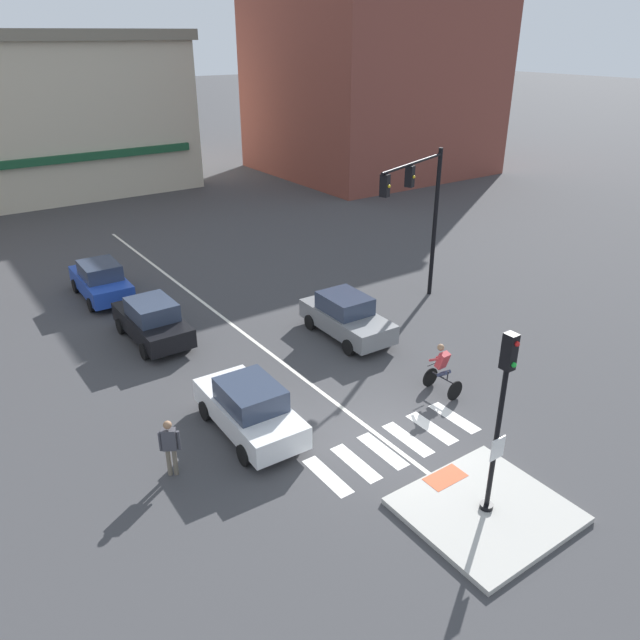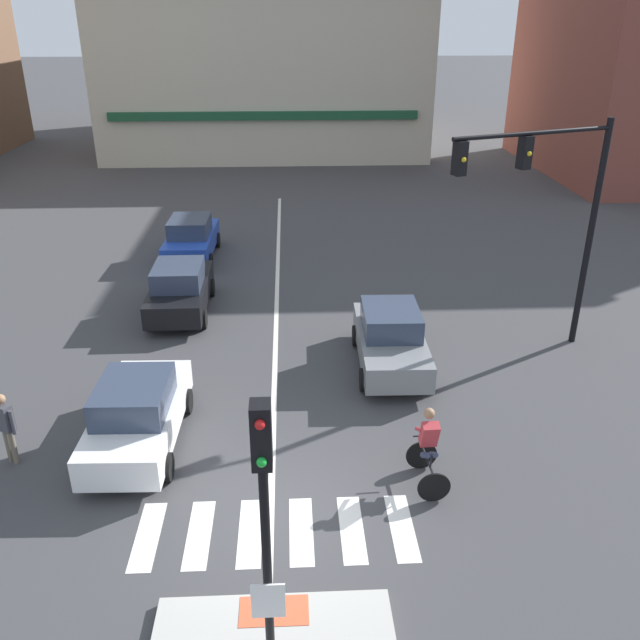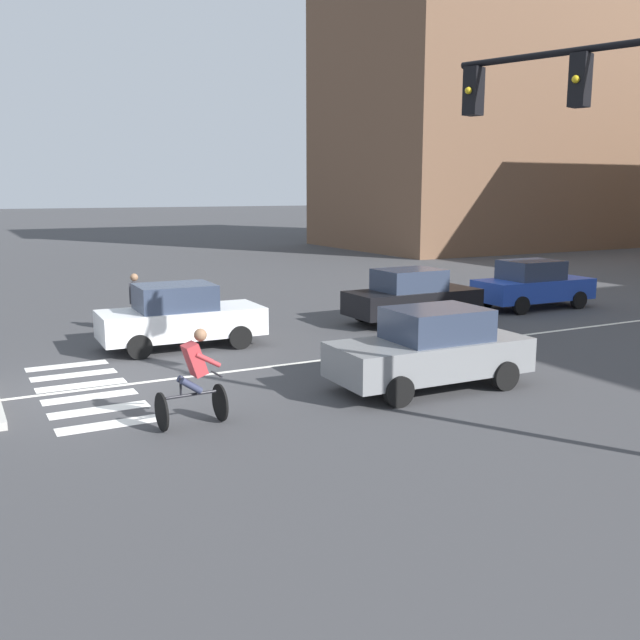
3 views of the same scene
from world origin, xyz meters
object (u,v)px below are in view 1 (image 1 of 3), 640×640
signal_pole (501,409)px  car_black_westbound_far (152,321)px  car_blue_westbound_distant (101,280)px  cyclist (442,368)px  car_white_westbound_near (250,408)px  pedestrian_at_curb_left (170,444)px  traffic_light_mast (421,203)px  car_grey_eastbound_mid (346,316)px

signal_pole → car_black_westbound_far: bearing=103.2°
car_blue_westbound_distant → cyclist: (6.52, -14.06, 0.06)m
signal_pole → car_white_westbound_near: size_ratio=1.13×
pedestrian_at_curb_left → traffic_light_mast: bearing=19.7°
car_white_westbound_near → car_black_westbound_far: bearing=90.9°
car_blue_westbound_distant → pedestrian_at_curb_left: (-2.18, -12.97, 0.17)m
car_white_westbound_near → car_grey_eastbound_mid: bearing=29.3°
traffic_light_mast → pedestrian_at_curb_left: traffic_light_mast is taller
cyclist → pedestrian_at_curb_left: cyclist is taller
signal_pole → cyclist: 5.92m
signal_pole → car_white_westbound_near: signal_pole is taller
signal_pole → car_grey_eastbound_mid: signal_pole is taller
car_black_westbound_far → car_blue_westbound_distant: bearing=93.4°
car_blue_westbound_distant → pedestrian_at_curb_left: bearing=-99.6°
car_white_westbound_near → car_grey_eastbound_mid: (6.06, 3.40, 0.00)m
signal_pole → cyclist: bearing=56.4°
cyclist → car_blue_westbound_distant: bearing=114.9°
car_white_westbound_near → car_grey_eastbound_mid: size_ratio=1.00×
signal_pole → car_blue_westbound_distant: size_ratio=1.14×
car_grey_eastbound_mid → car_black_westbound_far: 7.27m
traffic_light_mast → car_black_westbound_far: 11.38m
car_blue_westbound_distant → cyclist: size_ratio=2.46×
car_white_westbound_near → pedestrian_at_curb_left: bearing=-169.0°
car_grey_eastbound_mid → car_blue_westbound_distant: bearing=125.6°
car_black_westbound_far → cyclist: size_ratio=2.45×
signal_pole → pedestrian_at_curb_left: size_ratio=2.82×
traffic_light_mast → car_black_westbound_far: (-10.33, 3.15, -3.60)m
car_grey_eastbound_mid → signal_pole: bearing=-107.5°
signal_pole → car_black_westbound_far: (-3.14, 13.45, -2.17)m
traffic_light_mast → car_black_westbound_far: traffic_light_mast is taller
car_blue_westbound_distant → pedestrian_at_curb_left: size_ratio=2.48×
signal_pole → cyclist: size_ratio=2.80×
signal_pole → cyclist: (3.06, 4.61, -2.11)m
cyclist → signal_pole: bearing=-123.6°
car_blue_westbound_distant → car_black_westbound_far: (0.31, -5.22, 0.00)m
car_white_westbound_near → car_blue_westbound_distant: same height
car_white_westbound_near → pedestrian_at_curb_left: 2.66m
pedestrian_at_curb_left → car_blue_westbound_distant: bearing=80.4°
signal_pole → car_grey_eastbound_mid: bearing=72.5°
car_blue_westbound_distant → car_white_westbound_near: bearing=-88.1°
car_black_westbound_far → pedestrian_at_curb_left: size_ratio=2.46×
signal_pole → traffic_light_mast: traffic_light_mast is taller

